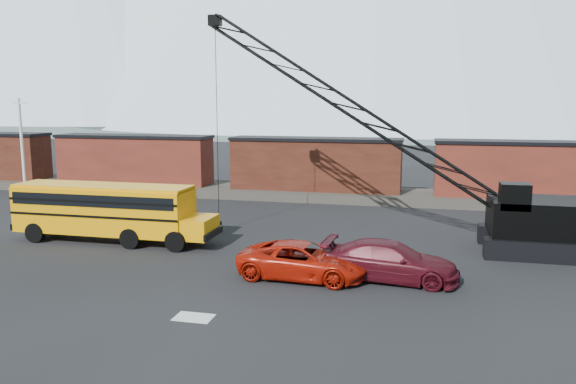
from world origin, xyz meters
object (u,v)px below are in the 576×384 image
(maroon_suv, at_px, (390,261))
(red_pickup, at_px, (303,260))
(crawler_crane, at_px, (378,125))
(school_bus, at_px, (109,210))

(maroon_suv, bearing_deg, red_pickup, 103.49)
(red_pickup, distance_m, crawler_crane, 9.64)
(school_bus, relative_size, maroon_suv, 1.98)
(red_pickup, height_order, maroon_suv, maroon_suv)
(red_pickup, bearing_deg, maroon_suv, -77.64)
(school_bus, bearing_deg, maroon_suv, -11.77)
(school_bus, distance_m, crawler_crane, 15.52)
(school_bus, height_order, red_pickup, school_bus)
(red_pickup, relative_size, crawler_crane, 0.27)
(school_bus, distance_m, maroon_suv, 15.93)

